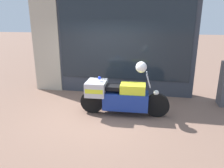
# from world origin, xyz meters

# --- Properties ---
(ground_plane) EXTENTS (60.00, 60.00, 0.00)m
(ground_plane) POSITION_xyz_m (0.00, 0.00, 0.00)
(ground_plane) COLOR #7A5B4C
(shop_building) EXTENTS (5.53, 0.55, 4.10)m
(shop_building) POSITION_xyz_m (-0.42, 2.00, 2.06)
(shop_building) COLOR #333842
(shop_building) RESTS_ON ground
(window_display) EXTENTS (4.11, 0.30, 1.97)m
(window_display) POSITION_xyz_m (0.41, 2.03, 0.47)
(window_display) COLOR slate
(window_display) RESTS_ON ground
(paramedic_motorcycle) EXTENTS (2.43, 0.69, 1.21)m
(paramedic_motorcycle) POSITION_xyz_m (0.55, 0.16, 0.54)
(paramedic_motorcycle) COLOR black
(paramedic_motorcycle) RESTS_ON ground
(white_helmet) EXTENTS (0.29, 0.29, 0.29)m
(white_helmet) POSITION_xyz_m (1.13, 0.17, 1.35)
(white_helmet) COLOR white
(white_helmet) RESTS_ON paramedic_motorcycle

